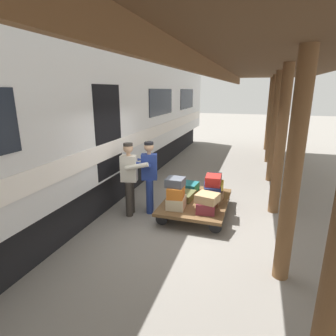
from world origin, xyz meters
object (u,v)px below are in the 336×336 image
suitcase_teal_softside (188,187)px  suitcase_navy_fabric (212,189)px  suitcase_brown_leather (210,198)px  porter_by_door (130,177)px  suitcase_yellow_case (214,188)px  suitcase_burgundy_valise (206,206)px  suitcase_orange_carryall (176,191)px  porter_in_overalls (149,175)px  train_car (52,124)px  suitcase_olive_duffel (183,195)px  suitcase_cream_canvas (176,202)px  suitcase_slate_roller (175,182)px  suitcase_red_plastic (213,180)px  suitcase_black_hardshell (215,179)px  luggage_cart (196,202)px  suitcase_tan_vintage (207,198)px

suitcase_teal_softside → suitcase_navy_fabric: size_ratio=0.85×
suitcase_brown_leather → porter_by_door: 1.91m
suitcase_brown_leather → suitcase_yellow_case: (0.00, -0.56, 0.05)m
suitcase_burgundy_valise → suitcase_navy_fabric: suitcase_navy_fabric is taller
suitcase_teal_softside → suitcase_yellow_case: 0.65m
suitcase_orange_carryall → porter_in_overalls: bearing=-21.0°
suitcase_teal_softside → porter_by_door: bearing=43.5°
suitcase_teal_softside → train_car: bearing=21.0°
suitcase_olive_duffel → suitcase_cream_canvas: size_ratio=1.26×
train_car → suitcase_slate_roller: bearing=-178.6°
suitcase_orange_carryall → porter_in_overalls: 0.84m
suitcase_navy_fabric → suitcase_red_plastic: suitcase_red_plastic is taller
suitcase_burgundy_valise → suitcase_red_plastic: size_ratio=1.06×
suitcase_black_hardshell → suitcase_red_plastic: 0.54m
suitcase_teal_softside → porter_in_overalls: size_ratio=0.27×
suitcase_yellow_case → suitcase_navy_fabric: bearing=93.6°
luggage_cart → suitcase_cream_canvas: suitcase_cream_canvas is taller
suitcase_orange_carryall → suitcase_tan_vintage: bearing=175.1°
suitcase_orange_carryall → suitcase_cream_canvas: bearing=117.2°
suitcase_navy_fabric → suitcase_brown_leather: bearing=31.7°
suitcase_cream_canvas → suitcase_orange_carryall: bearing=-62.8°
porter_in_overalls → suitcase_orange_carryall: bearing=159.0°
suitcase_burgundy_valise → suitcase_orange_carryall: suitcase_orange_carryall is taller
suitcase_red_plastic → suitcase_yellow_case: bearing=-84.6°
train_car → suitcase_cream_canvas: size_ratio=45.28×
suitcase_cream_canvas → suitcase_brown_leather: bearing=-139.5°
suitcase_burgundy_valise → suitcase_tan_vintage: size_ratio=1.07×
suitcase_yellow_case → suitcase_slate_roller: suitcase_slate_roller is taller
suitcase_tan_vintage → suitcase_slate_roller: suitcase_slate_roller is taller
suitcase_yellow_case → suitcase_olive_duffel: bearing=40.5°
luggage_cart → suitcase_navy_fabric: suitcase_navy_fabric is taller
suitcase_navy_fabric → suitcase_tan_vintage: bearing=89.9°
suitcase_olive_duffel → suitcase_teal_softside: suitcase_teal_softside is taller
suitcase_tan_vintage → suitcase_slate_roller: 0.77m
suitcase_yellow_case → suitcase_burgundy_valise: bearing=90.0°
suitcase_tan_vintage → suitcase_yellow_case: bearing=-88.4°
suitcase_cream_canvas → suitcase_black_hardshell: suitcase_black_hardshell is taller
suitcase_orange_carryall → suitcase_red_plastic: size_ratio=1.16×
train_car → suitcase_tan_vintage: bearing=-179.7°
porter_by_door → suitcase_yellow_case: bearing=-149.1°
suitcase_teal_softside → suitcase_cream_canvas: bearing=90.0°
suitcase_navy_fabric → porter_by_door: porter_by_door is taller
suitcase_cream_canvas → suitcase_black_hardshell: bearing=-120.3°
luggage_cart → suitcase_olive_duffel: (0.33, 0.00, 0.13)m
suitcase_tan_vintage → suitcase_red_plastic: bearing=-91.5°
suitcase_navy_fabric → porter_by_door: bearing=16.2°
suitcase_tan_vintage → suitcase_slate_roller: (0.72, -0.05, 0.26)m
suitcase_burgundy_valise → suitcase_slate_roller: (0.69, -0.02, 0.47)m
porter_by_door → suitcase_cream_canvas: bearing=177.2°
suitcase_red_plastic → porter_in_overalls: bearing=10.7°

